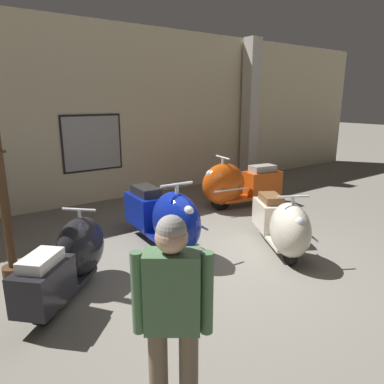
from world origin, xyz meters
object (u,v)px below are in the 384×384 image
scooter_0 (71,258)px  scooter_3 (236,184)px  scooter_1 (166,219)px  scooter_2 (283,226)px  visitor_0 (173,311)px

scooter_0 → scooter_3: bearing=-25.1°
scooter_1 → scooter_3: bearing=117.0°
scooter_2 → scooter_0: bearing=-75.2°
scooter_2 → scooter_3: (1.03, 2.15, 0.06)m
scooter_3 → visitor_0: bearing=52.3°
scooter_0 → visitor_0: size_ratio=0.91×
scooter_1 → scooter_2: scooter_1 is taller
scooter_0 → scooter_1: scooter_1 is taller
scooter_1 → scooter_2: size_ratio=1.15×
scooter_1 → visitor_0: visitor_0 is taller
scooter_0 → scooter_3: 4.14m
scooter_2 → scooter_3: size_ratio=0.86×
scooter_1 → scooter_3: scooter_1 is taller
scooter_2 → visitor_0: 3.25m
scooter_2 → visitor_0: bearing=-33.4°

